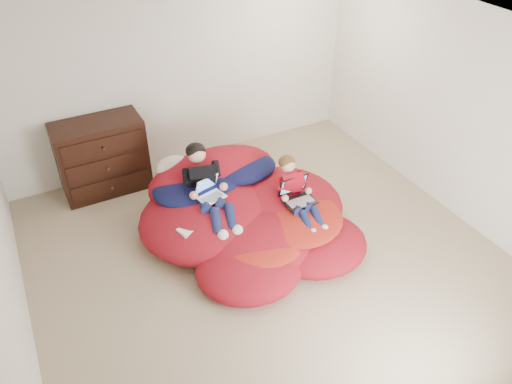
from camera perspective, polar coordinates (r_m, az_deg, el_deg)
name	(u,v)px	position (r m, az deg, el deg)	size (l,w,h in m)	color
room_shell	(268,245)	(5.54, 1.35, -6.05)	(5.10, 5.10, 2.77)	tan
dresser	(102,157)	(6.78, -17.18, 3.87)	(1.11, 0.62, 1.00)	black
beanbag_pile	(247,215)	(5.90, -1.01, -2.67)	(2.49, 2.31, 0.86)	#A81320
cream_pillow	(173,167)	(6.14, -9.48, 2.86)	(0.43, 0.27, 0.27)	beige
older_boy	(207,183)	(5.69, -5.68, 0.99)	(0.40, 1.08, 0.69)	black
younger_boy	(296,190)	(5.72, 4.55, 0.28)	(0.31, 0.88, 0.61)	red
laptop_white	(210,191)	(5.67, -5.33, 0.08)	(0.33, 0.34, 0.21)	white
laptop_black	(297,194)	(5.72, 4.70, -0.23)	(0.37, 0.32, 0.26)	black
power_adapter	(186,231)	(5.45, -7.95, -4.47)	(0.16, 0.16, 0.06)	white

